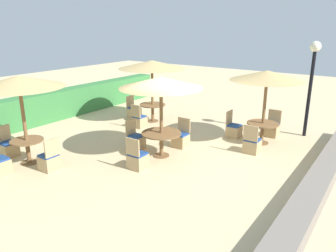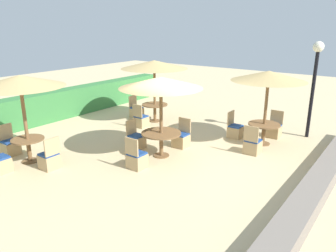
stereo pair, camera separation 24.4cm
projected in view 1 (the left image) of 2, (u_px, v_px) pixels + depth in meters
ground_plane at (184, 158)px, 9.84m from camera, size 40.00×40.00×0.00m
hedge_row at (45, 108)px, 13.35m from camera, size 13.00×0.70×1.19m
stone_border at (317, 185)px, 7.74m from camera, size 10.00×0.56×0.41m
lamp_post at (312, 70)px, 11.13m from camera, size 0.36×0.36×3.32m
parasol_back_left at (19, 82)px, 8.80m from camera, size 2.42×2.42×2.53m
round_table_back_left at (27, 146)px, 9.34m from camera, size 0.92×0.92×0.71m
patio_chair_back_left_south at (49, 161)px, 8.98m from camera, size 0.46×0.46×0.93m
patio_chair_back_left_north at (8, 148)px, 9.93m from camera, size 0.46×0.46×0.93m
parasol_center at (161, 83)px, 9.33m from camera, size 2.43×2.43×2.42m
round_table_center at (161, 137)px, 9.81m from camera, size 1.19×1.19×0.75m
patio_chair_center_north at (136, 141)px, 10.53m from camera, size 0.46×0.46×0.93m
patio_chair_center_west at (138, 159)px, 9.06m from camera, size 0.46×0.46×0.93m
patio_chair_center_east at (181, 139)px, 10.70m from camera, size 0.46×0.46×0.93m
parasol_back_right at (152, 65)px, 12.88m from camera, size 2.66×2.66×2.50m
round_table_back_right at (153, 108)px, 13.40m from camera, size 1.05×1.05×0.72m
patio_chair_back_right_north at (134, 111)px, 14.07m from camera, size 0.46×0.46×0.93m
patio_chair_back_right_west at (139, 121)px, 12.73m from camera, size 0.46×0.46×0.93m
parasol_front_right at (267, 76)px, 10.40m from camera, size 2.37×2.37×2.45m
round_table_front_right at (263, 127)px, 10.91m from camera, size 1.05×1.05×0.71m
patio_chair_front_right_east at (272, 129)px, 11.72m from camera, size 0.46×0.46×0.93m
patio_chair_front_right_west at (252, 145)px, 10.18m from camera, size 0.46×0.46×0.93m
patio_chair_front_right_north at (234, 130)px, 11.62m from camera, size 0.46×0.46×0.93m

